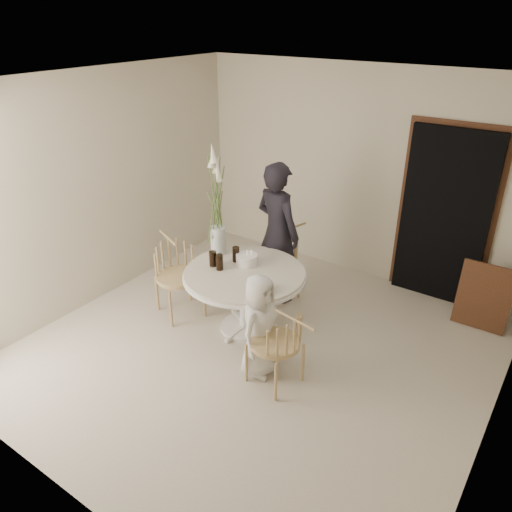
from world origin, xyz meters
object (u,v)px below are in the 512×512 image
Objects in this scene: girl at (277,233)px; boy at (259,326)px; table at (245,281)px; chair_left at (174,265)px; chair_far at (284,252)px; flower_vase at (217,213)px; chair_right at (285,340)px; birthday_cake at (247,259)px.

boy is at bearing 128.91° from girl.
table is 1.47× the size of chair_left.
girl is (-0.04, -0.10, 0.29)m from chair_far.
boy is (0.55, -0.52, -0.08)m from table.
chair_left is at bearing -141.36° from flower_vase.
chair_left is 0.82m from flower_vase.
chair_right is 3.52× the size of birthday_cake.
flower_vase is (-0.51, 0.20, 0.61)m from table.
birthday_cake is at bearing -117.63° from chair_right.
table is at bearing 40.49° from boy.
chair_left is (-0.86, -1.03, 0.01)m from chair_far.
flower_vase is at bearing -27.32° from chair_left.
birthday_cake reaches higher than table.
girl is at bearing 91.67° from birthday_cake.
chair_left reaches higher than chair_far.
girl reaches higher than chair_far.
birthday_cake is (-0.63, 0.67, 0.25)m from boy.
flower_vase is at bearing -106.94° from chair_far.
table is at bearing -57.94° from chair_left.
flower_vase reaches higher than boy.
chair_far is 1.06× the size of chair_right.
chair_left is at bearing -114.12° from chair_far.
table is 0.24m from birthday_cake.
chair_right is (0.87, -0.58, -0.08)m from table.
boy is 1.45m from flower_vase.
table is at bearing -70.47° from chair_far.
chair_right is at bearing 137.98° from girl.
boy is 4.52× the size of birthday_cake.
chair_left is 0.52× the size of girl.
boy is (1.47, -0.39, -0.05)m from chair_left.
table is 1.50× the size of chair_far.
chair_left reaches higher than table.
table is at bearing -20.82° from flower_vase.
boy reaches higher than chair_right.
chair_right is at bearing -37.68° from birthday_cake.
chair_far is at bearing -96.03° from girl.
chair_left is at bearing 69.19° from boy.
birthday_cake reaches higher than chair_far.
birthday_cake is (0.02, -0.65, -0.08)m from girl.
chair_far is at bearing 93.92° from table.
chair_left is at bearing 61.48° from girl.
boy is 0.84× the size of flower_vase.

